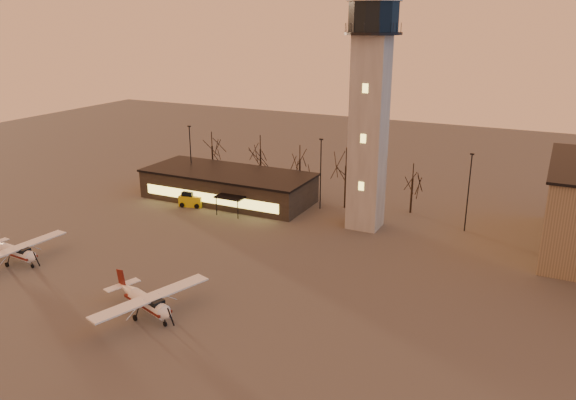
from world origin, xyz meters
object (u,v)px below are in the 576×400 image
Objects in this scene: service_cart at (191,200)px; terminal at (228,185)px; cessna_rear at (19,255)px; cessna_front at (150,306)px; control_tower at (370,100)px.

terminal is at bearing 45.20° from service_cart.
cessna_rear is 3.00× the size of service_cart.
terminal reaches higher than cessna_front.
terminal is 35.03m from cessna_front.
service_cart is (-3.18, -4.99, -1.33)m from terminal.
control_tower reaches higher than cessna_rear.
control_tower is 2.92× the size of cessna_rear.
control_tower reaches higher than service_cart.
cessna_rear is 25.52m from service_cart.
cessna_front is 20.75m from cessna_rear.
control_tower is 2.82× the size of cessna_front.
terminal is 31.15m from cessna_rear.
cessna_rear is (-20.55, 2.88, -0.05)m from cessna_front.
terminal is (-21.99, 1.98, -14.17)m from control_tower.
terminal is at bearing 128.26° from cessna_front.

